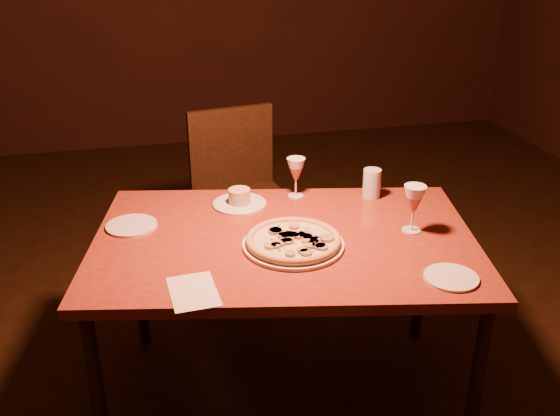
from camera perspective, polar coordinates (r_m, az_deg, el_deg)
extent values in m
plane|color=#331A11|center=(2.74, -0.27, -17.79)|extent=(7.00, 7.00, 0.00)
cube|color=maroon|center=(2.36, 0.41, -3.14)|extent=(1.59, 1.19, 0.04)
cylinder|color=black|center=(2.32, -16.30, -16.35)|extent=(0.05, 0.05, 0.73)
cylinder|color=black|center=(2.95, -12.79, -6.15)|extent=(0.05, 0.05, 0.73)
cylinder|color=black|center=(2.37, 17.44, -15.62)|extent=(0.05, 0.05, 0.73)
cylinder|color=black|center=(2.98, 12.82, -5.75)|extent=(0.05, 0.05, 0.73)
cube|color=black|center=(3.27, -3.17, 0.34)|extent=(0.53, 0.53, 0.04)
cube|color=black|center=(3.37, -4.49, 5.51)|extent=(0.46, 0.11, 0.44)
cylinder|color=black|center=(3.18, -5.12, -5.75)|extent=(0.04, 0.04, 0.47)
cylinder|color=black|center=(3.50, -6.99, -2.82)|extent=(0.04, 0.04, 0.47)
cylinder|color=black|center=(3.29, 1.12, -4.50)|extent=(0.04, 0.04, 0.47)
cylinder|color=black|center=(3.60, -1.25, -1.78)|extent=(0.04, 0.04, 0.47)
cylinder|color=silver|center=(2.28, 1.22, -3.37)|extent=(0.37, 0.37, 0.01)
cylinder|color=#CAB98B|center=(2.28, 1.22, -3.07)|extent=(0.34, 0.34, 0.01)
torus|color=tan|center=(2.27, 1.22, -2.92)|extent=(0.35, 0.35, 0.03)
cylinder|color=silver|center=(2.61, -3.71, 0.38)|extent=(0.22, 0.22, 0.01)
cylinder|color=tan|center=(2.60, -3.73, 1.09)|extent=(0.09, 0.09, 0.06)
cylinder|color=silver|center=(2.69, 8.39, 2.23)|extent=(0.08, 0.08, 0.13)
cylinder|color=silver|center=(2.49, -13.42, -1.57)|extent=(0.20, 0.20, 0.01)
cylinder|color=silver|center=(2.16, 15.38, -6.14)|extent=(0.18, 0.18, 0.01)
cube|color=beige|center=(2.04, -7.93, -7.56)|extent=(0.16, 0.23, 0.00)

